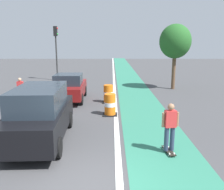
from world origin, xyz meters
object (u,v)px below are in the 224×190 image
Objects in this scene: traffic_barrel_mid at (109,94)px; traffic_light_corner at (57,44)px; traffic_barrel_front at (111,105)px; pedestrian_crossing at (22,90)px; parked_sedan_second at (70,87)px; street_tree_sidewalk at (176,42)px; skateboarder_on_lane at (171,127)px; parked_suv_nearest at (41,114)px.

traffic_light_corner reaches higher than traffic_barrel_mid.
pedestrian_crossing is at bearing 158.60° from traffic_barrel_front.
traffic_barrel_front is at bearing -65.72° from traffic_light_corner.
traffic_barrel_mid is at bearing -13.35° from parked_sedan_second.
traffic_barrel_mid is 0.22× the size of street_tree_sidewalk.
skateboarder_on_lane is at bearing -65.04° from traffic_barrel_front.
street_tree_sidewalk is at bearing -23.74° from traffic_light_corner.
street_tree_sidewalk is (7.47, 10.33, 2.63)m from parked_suv_nearest.
traffic_barrel_front and traffic_barrel_mid have the same top height.
parked_sedan_second reaches higher than skateboarder_on_lane.
traffic_barrel_front is at bearing -21.40° from pedestrian_crossing.
traffic_barrel_mid is 0.21× the size of traffic_light_corner.
parked_suv_nearest reaches higher than traffic_barrel_mid.
parked_sedan_second is 9.11m from traffic_light_corner.
traffic_light_corner is at bearing 114.28° from traffic_barrel_front.
skateboarder_on_lane is at bearing -104.49° from street_tree_sidewalk.
skateboarder_on_lane is 7.24m from traffic_barrel_mid.
pedestrian_crossing is (-5.12, -0.56, 0.33)m from traffic_barrel_mid.
traffic_light_corner is at bearing 89.68° from pedestrian_crossing.
traffic_barrel_mid is (2.41, 5.89, -0.50)m from parked_suv_nearest.
parked_sedan_second is 2.88m from pedestrian_crossing.
skateboarder_on_lane is at bearing -65.54° from traffic_light_corner.
traffic_light_corner is at bearing 107.32° from parked_sedan_second.
street_tree_sidewalk is (7.53, 3.86, 2.83)m from parked_sedan_second.
parked_sedan_second is at bearing 129.08° from traffic_barrel_front.
street_tree_sidewalk reaches higher than parked_sedan_second.
parked_sedan_second is 3.80× the size of traffic_barrel_mid.
pedestrian_crossing reaches higher than traffic_barrel_front.
street_tree_sidewalk reaches higher than skateboarder_on_lane.
traffic_barrel_mid is at bearing -60.36° from traffic_light_corner.
parked_sedan_second is 8.93m from street_tree_sidewalk.
parked_sedan_second is (-4.60, 7.49, -0.08)m from skateboarder_on_lane.
skateboarder_on_lane is 0.36× the size of parked_suv_nearest.
skateboarder_on_lane is 9.63m from pedestrian_crossing.
skateboarder_on_lane is 17.56m from traffic_light_corner.
parked_suv_nearest is at bearing -125.87° from street_tree_sidewalk.
street_tree_sidewalk reaches higher than traffic_barrel_mid.
skateboarder_on_lane reaches higher than pedestrian_crossing.
parked_suv_nearest is at bearing -63.05° from pedestrian_crossing.
traffic_barrel_mid is at bearing 67.71° from parked_suv_nearest.
traffic_light_corner is at bearing 100.17° from parked_suv_nearest.
traffic_light_corner reaches higher than skateboarder_on_lane.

